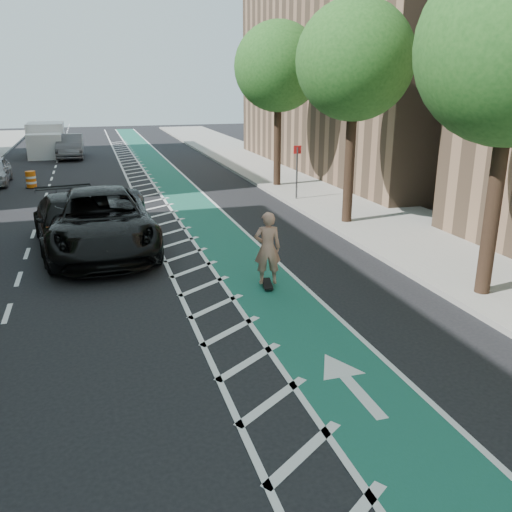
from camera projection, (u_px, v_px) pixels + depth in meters
name	position (u px, v px, depth m)	size (l,w,h in m)	color
ground	(160.00, 340.00, 11.16)	(120.00, 120.00, 0.00)	black
bike_lane	(204.00, 219.00, 21.10)	(2.00, 90.00, 0.01)	#18543A
buffer_strip	(166.00, 222.00, 20.69)	(1.40, 90.00, 0.01)	silver
sidewalk_right	(355.00, 207.00, 22.88)	(5.00, 90.00, 0.15)	gray
curb_right	(301.00, 210.00, 22.20)	(0.12, 90.00, 0.16)	gray
building_right_far	(410.00, 3.00, 31.34)	(14.00, 22.00, 19.00)	#84664C
tree_r_c	(349.00, 62.00, 18.88)	(4.20, 4.20, 7.90)	#382619
tree_r_d	(275.00, 68.00, 26.17)	(4.20, 4.20, 7.90)	#382619
sign_post	(297.00, 171.00, 23.79)	(0.35, 0.08, 2.47)	#4C4C4C
skateboard	(267.00, 284.00, 14.06)	(0.39, 0.85, 0.11)	black
skateboarder	(267.00, 248.00, 13.77)	(0.69, 0.45, 1.89)	tan
suv_near	(101.00, 221.00, 16.91)	(3.15, 6.84, 1.90)	black
suv_far	(74.00, 223.00, 17.26)	(2.27, 5.59, 1.62)	black
car_grey	(70.00, 146.00, 38.03)	(1.73, 4.96, 1.63)	#545358
pedestrian	(483.00, 213.00, 17.38)	(0.90, 0.70, 1.86)	black
box_truck	(46.00, 141.00, 39.39)	(2.55, 5.50, 2.28)	white
barrel_a	(58.00, 243.00, 16.24)	(0.75, 0.75, 1.03)	#E6410C
barrel_b	(68.00, 211.00, 20.53)	(0.65, 0.65, 0.88)	#F9540D
barrel_c	(31.00, 180.00, 27.24)	(0.62, 0.62, 0.85)	orange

